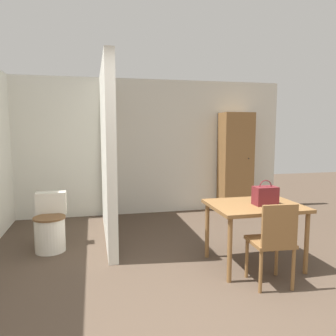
# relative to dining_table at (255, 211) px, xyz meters

# --- Properties ---
(ground_plane) EXTENTS (16.00, 16.00, 0.00)m
(ground_plane) POSITION_rel_dining_table_xyz_m (-0.92, -1.08, -0.65)
(ground_plane) COLOR #4C3D30
(wall_back) EXTENTS (5.50, 0.12, 2.50)m
(wall_back) POSITION_rel_dining_table_xyz_m (-0.92, 2.72, 0.60)
(wall_back) COLOR silver
(wall_back) RESTS_ON ground_plane
(partition_wall) EXTENTS (0.12, 2.30, 2.50)m
(partition_wall) POSITION_rel_dining_table_xyz_m (-1.61, 1.51, 0.60)
(partition_wall) COLOR silver
(partition_wall) RESTS_ON ground_plane
(dining_table) EXTENTS (1.03, 0.81, 0.73)m
(dining_table) POSITION_rel_dining_table_xyz_m (0.00, 0.00, 0.00)
(dining_table) COLOR brown
(dining_table) RESTS_ON ground_plane
(wooden_chair) EXTENTS (0.43, 0.43, 0.88)m
(wooden_chair) POSITION_rel_dining_table_xyz_m (-0.07, -0.53, -0.16)
(wooden_chair) COLOR brown
(wooden_chair) RESTS_ON ground_plane
(toilet) EXTENTS (0.41, 0.56, 0.74)m
(toilet) POSITION_rel_dining_table_xyz_m (-2.39, 1.06, -0.33)
(toilet) COLOR silver
(toilet) RESTS_ON ground_plane
(handbag) EXTENTS (0.26, 0.17, 0.29)m
(handbag) POSITION_rel_dining_table_xyz_m (0.09, -0.06, 0.19)
(handbag) COLOR maroon
(handbag) RESTS_ON dining_table
(wooden_cabinet) EXTENTS (0.59, 0.45, 1.90)m
(wooden_cabinet) POSITION_rel_dining_table_xyz_m (0.86, 2.42, 0.30)
(wooden_cabinet) COLOR brown
(wooden_cabinet) RESTS_ON ground_plane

